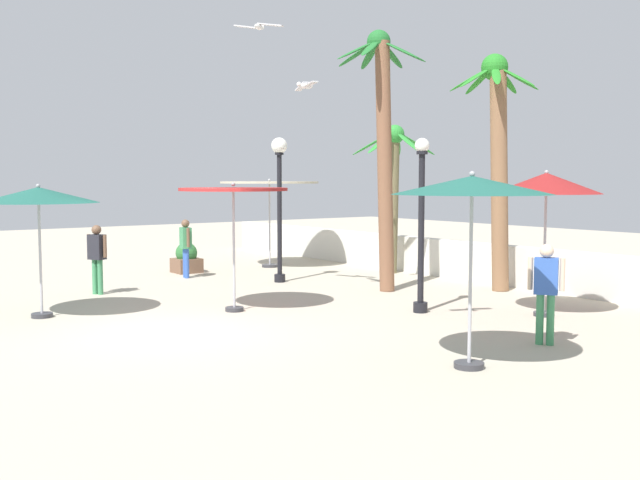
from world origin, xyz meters
TOP-DOWN VIEW (x-y plane):
  - ground_plane at (0.00, 0.00)m, footprint 56.00×56.00m
  - boundary_wall at (0.00, 8.75)m, footprint 25.20×0.30m
  - patio_umbrella_0 at (-0.88, 1.61)m, footprint 2.12×2.12m
  - patio_umbrella_1 at (4.91, 2.02)m, footprint 2.19×2.19m
  - patio_umbrella_2 at (-6.73, 6.13)m, footprint 2.89×2.89m
  - patio_umbrella_4 at (3.05, 6.10)m, footprint 2.06×2.06m
  - patio_umbrella_5 at (-2.45, -1.65)m, footprint 2.21×2.21m
  - palm_tree_0 at (-1.28, 5.80)m, footprint 2.17×2.18m
  - palm_tree_1 at (-3.51, 8.12)m, footprint 2.37×2.46m
  - palm_tree_2 at (0.27, 7.98)m, footprint 2.10×2.10m
  - lamp_post_0 at (-3.85, 4.61)m, footprint 0.40×0.40m
  - lamp_post_2 at (1.38, 4.49)m, footprint 0.29×0.29m
  - guest_0 at (-4.60, 0.18)m, footprint 0.51×0.38m
  - guest_1 at (4.61, 4.07)m, footprint 0.48×0.40m
  - guest_2 at (-5.99, 3.05)m, footprint 0.55×0.30m
  - seagull_1 at (-1.38, 3.69)m, footprint 1.02×0.40m
  - seagull_2 at (-2.09, 2.96)m, footprint 1.06×0.71m
  - planter at (-6.99, 3.55)m, footprint 0.70×0.70m

SIDE VIEW (x-z plane):
  - ground_plane at x=0.00m, z-range 0.00..0.00m
  - planter at x=-6.99m, z-range -0.04..0.81m
  - boundary_wall at x=0.00m, z-range 0.00..0.99m
  - guest_2 at x=-5.99m, z-range 0.15..1.70m
  - guest_0 at x=-4.60m, z-range 0.16..1.73m
  - guest_1 at x=4.61m, z-range 0.16..1.76m
  - lamp_post_2 at x=1.38m, z-range 0.10..3.49m
  - patio_umbrella_5 at x=-2.45m, z-range 1.03..3.54m
  - patio_umbrella_0 at x=-0.88m, z-range 1.02..3.56m
  - lamp_post_0 at x=-3.85m, z-range 0.56..4.21m
  - patio_umbrella_2 at x=-6.73m, z-range 1.10..3.72m
  - patio_umbrella_1 at x=4.91m, z-range 1.13..3.84m
  - patio_umbrella_4 at x=3.05m, z-range 1.12..3.89m
  - palm_tree_1 at x=-3.51m, z-range 0.51..4.60m
  - palm_tree_2 at x=0.27m, z-range 0.61..6.12m
  - palm_tree_0 at x=-1.28m, z-range 0.64..6.68m
  - seagull_1 at x=-1.38m, z-range 4.53..4.69m
  - seagull_2 at x=-2.09m, z-range 5.81..5.95m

